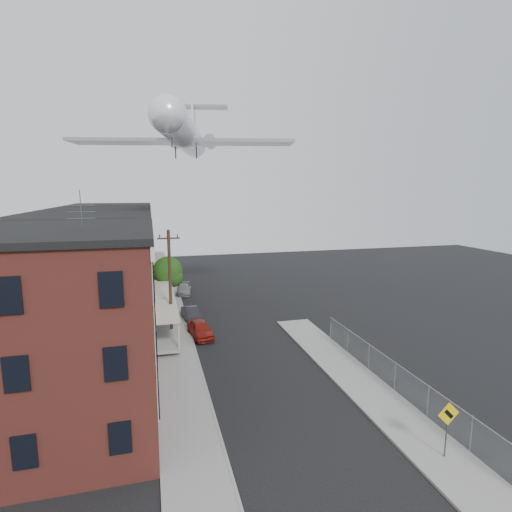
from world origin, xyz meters
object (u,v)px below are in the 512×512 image
(utility_pole, at_px, (170,282))
(car_mid, at_px, (191,314))
(car_near, at_px, (200,329))
(car_far, at_px, (184,289))
(airplane, at_px, (185,135))
(street_tree, at_px, (169,273))
(warning_sign, at_px, (448,421))

(utility_pole, relative_size, car_mid, 2.38)
(car_near, xyz_separation_m, car_far, (-0.19, 14.51, -0.11))
(car_mid, distance_m, airplane, 18.13)
(airplane, bearing_deg, car_far, 94.37)
(street_tree, distance_m, car_far, 5.13)
(warning_sign, distance_m, street_tree, 30.96)
(car_near, bearing_deg, utility_pole, 154.50)
(car_mid, relative_size, airplane, 0.15)
(car_far, bearing_deg, street_tree, -107.49)
(street_tree, height_order, car_mid, street_tree)
(warning_sign, bearing_deg, street_tree, 110.58)
(utility_pole, xyz_separation_m, car_near, (2.31, -0.74, -3.99))
(warning_sign, height_order, utility_pole, utility_pole)
(car_near, relative_size, car_far, 1.02)
(car_near, xyz_separation_m, car_mid, (-0.31, 4.50, -0.06))
(warning_sign, height_order, car_far, warning_sign)
(street_tree, bearing_deg, airplane, -4.44)
(utility_pole, xyz_separation_m, car_far, (2.12, 13.77, -4.10))
(car_far, bearing_deg, warning_sign, -67.00)
(car_far, bearing_deg, utility_pole, -91.23)
(airplane, bearing_deg, car_mid, -94.07)
(car_near, bearing_deg, warning_sign, -71.71)
(warning_sign, xyz_separation_m, utility_pole, (-11.20, 19.03, 2.79))
(car_near, bearing_deg, car_mid, 86.25)
(car_far, bearing_deg, airplane, -78.10)
(utility_pole, relative_size, car_far, 2.28)
(car_near, relative_size, airplane, 0.16)
(car_mid, distance_m, car_far, 10.01)
(warning_sign, height_order, car_mid, warning_sign)
(car_near, bearing_deg, street_tree, 92.87)
(utility_pole, height_order, airplane, airplane)
(car_near, distance_m, car_far, 14.51)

